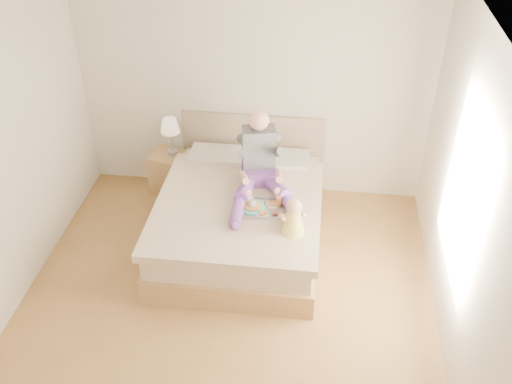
# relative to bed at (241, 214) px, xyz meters

# --- Properties ---
(room) EXTENTS (4.02, 4.22, 2.71)m
(room) POSITION_rel_bed_xyz_m (0.08, -1.08, 1.19)
(room) COLOR brown
(room) RESTS_ON ground
(bed) EXTENTS (1.70, 2.18, 1.00)m
(bed) POSITION_rel_bed_xyz_m (0.00, 0.00, 0.00)
(bed) COLOR olive
(bed) RESTS_ON ground
(nightstand) EXTENTS (0.50, 0.46, 0.51)m
(nightstand) POSITION_rel_bed_xyz_m (-1.00, 0.80, -0.06)
(nightstand) COLOR olive
(nightstand) RESTS_ON ground
(lamp) EXTENTS (0.22, 0.22, 0.46)m
(lamp) POSITION_rel_bed_xyz_m (-0.95, 0.83, 0.54)
(lamp) COLOR #B0B3B7
(lamp) RESTS_ON nightstand
(adult) EXTENTS (0.75, 1.10, 0.86)m
(adult) POSITION_rel_bed_xyz_m (0.19, 0.11, 0.54)
(adult) COLOR #693A91
(adult) RESTS_ON bed
(tray) EXTENTS (0.45, 0.37, 0.12)m
(tray) POSITION_rel_bed_xyz_m (0.24, -0.27, 0.32)
(tray) COLOR #B0B3B7
(tray) RESTS_ON bed
(baby) EXTENTS (0.28, 0.34, 0.38)m
(baby) POSITION_rel_bed_xyz_m (0.58, -0.58, 0.45)
(baby) COLOR #EDDD4A
(baby) RESTS_ON bed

